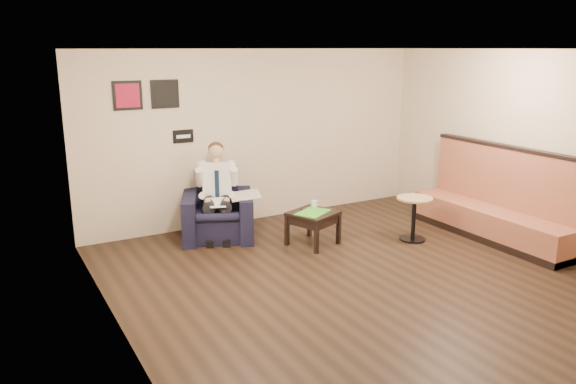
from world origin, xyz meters
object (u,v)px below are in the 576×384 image
smartphone (306,209)px  banquette (493,194)px  armchair (218,206)px  green_folder (313,212)px  side_table (313,228)px  coffee_mug (314,204)px  cafe_table (414,219)px  seated_man (217,196)px

smartphone → banquette: bearing=-37.2°
armchair → green_folder: bearing=-21.4°
side_table → banquette: size_ratio=0.23×
armchair → coffee_mug: armchair is taller
side_table → cafe_table: size_ratio=0.92×
seated_man → side_table: size_ratio=2.25×
armchair → smartphone: bearing=-14.4°
green_folder → cafe_table: (1.44, -0.54, -0.17)m
cafe_table → smartphone: bearing=152.3°
armchair → seated_man: 0.23m
armchair → banquette: size_ratio=0.38×
coffee_mug → banquette: size_ratio=0.04×
cafe_table → coffee_mug: bearing=149.3°
banquette → smartphone: bearing=153.7°
coffee_mug → smartphone: bearing=-176.3°
banquette → coffee_mug: bearing=152.0°
seated_man → coffee_mug: bearing=-5.4°
armchair → seated_man: seated_man is taller
armchair → seated_man: bearing=-90.0°
smartphone → banquette: banquette is taller
coffee_mug → smartphone: (-0.15, -0.01, -0.05)m
seated_man → coffee_mug: 1.45m
coffee_mug → banquette: (2.37, -1.26, 0.14)m
seated_man → cafe_table: bearing=-6.8°
armchair → banquette: 4.15m
coffee_mug → smartphone: size_ratio=0.68×
armchair → cafe_table: 2.96m
banquette → armchair: bearing=150.2°
armchair → smartphone: (1.07, -0.81, 0.00)m
side_table → cafe_table: cafe_table is taller
side_table → coffee_mug: coffee_mug is taller
banquette → seated_man: bearing=152.0°
smartphone → cafe_table: 1.63m
seated_man → smartphone: 1.33m
smartphone → cafe_table: size_ratio=0.23×
side_table → cafe_table: bearing=-21.8°
cafe_table → banquette: bearing=-24.5°
armchair → seated_man: size_ratio=0.75×
side_table → banquette: (2.51, -1.06, 0.44)m
seated_man → smartphone: seated_man is taller
armchair → coffee_mug: 1.46m
coffee_mug → smartphone: 0.16m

